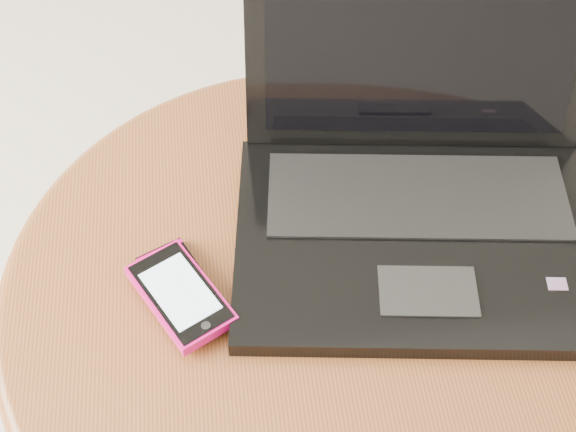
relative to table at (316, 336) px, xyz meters
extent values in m
cylinder|color=brown|center=(0.00, 0.00, -0.15)|extent=(0.11, 0.11, 0.47)
cylinder|color=brown|center=(0.00, 0.00, 0.10)|extent=(0.64, 0.64, 0.03)
torus|color=brown|center=(0.00, 0.00, 0.10)|extent=(0.68, 0.68, 0.03)
cube|color=black|center=(0.11, 0.03, 0.13)|extent=(0.43, 0.32, 0.02)
cube|color=black|center=(0.12, 0.08, 0.14)|extent=(0.34, 0.16, 0.00)
cube|color=black|center=(0.10, -0.04, 0.14)|extent=(0.11, 0.07, 0.00)
cube|color=red|center=(0.24, -0.05, 0.14)|extent=(0.02, 0.02, 0.00)
cube|color=black|center=(0.14, 0.20, 0.25)|extent=(0.39, 0.12, 0.23)
cube|color=black|center=(0.14, 0.19, 0.25)|extent=(0.34, 0.10, 0.20)
cube|color=black|center=(-0.14, 0.01, 0.12)|extent=(0.09, 0.11, 0.01)
cube|color=#BD045E|center=(-0.16, 0.05, 0.12)|extent=(0.05, 0.03, 0.00)
cube|color=#DC0D6F|center=(-0.14, -0.01, 0.13)|extent=(0.11, 0.13, 0.01)
cube|color=black|center=(-0.14, -0.01, 0.14)|extent=(0.10, 0.13, 0.00)
cube|color=silver|center=(-0.14, -0.01, 0.14)|extent=(0.08, 0.10, 0.00)
cylinder|color=black|center=(-0.12, -0.06, 0.14)|extent=(0.01, 0.01, 0.00)
camera|label=1|loc=(-0.09, -0.48, 0.81)|focal=50.72mm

